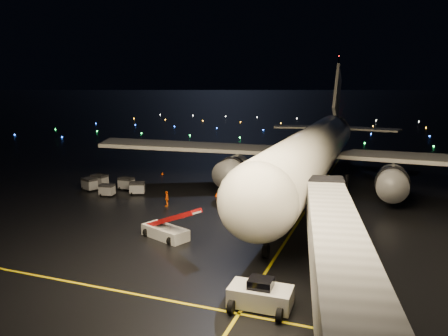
{
  "coord_description": "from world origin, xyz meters",
  "views": [
    {
      "loc": [
        20.07,
        -34.6,
        14.64
      ],
      "look_at": [
        2.86,
        12.0,
        5.0
      ],
      "focal_mm": 35.0,
      "sensor_mm": 36.0,
      "label": 1
    }
  ],
  "objects_px": {
    "pushback_tug": "(261,293)",
    "baggage_cart_0": "(137,188)",
    "baggage_cart_4": "(90,184)",
    "crew_c": "(167,199)",
    "baggage_cart_3": "(100,181)",
    "airliner": "(317,123)",
    "belt_loader": "(165,220)",
    "baggage_cart_2": "(107,190)",
    "baggage_cart_1": "(126,184)"
  },
  "relations": [
    {
      "from": "pushback_tug",
      "to": "baggage_cart_2",
      "type": "height_order",
      "value": "pushback_tug"
    },
    {
      "from": "baggage_cart_0",
      "to": "baggage_cart_2",
      "type": "xyz_separation_m",
      "value": [
        -3.26,
        -2.17,
        -0.04
      ]
    },
    {
      "from": "baggage_cart_0",
      "to": "baggage_cart_4",
      "type": "height_order",
      "value": "baggage_cart_4"
    },
    {
      "from": "pushback_tug",
      "to": "baggage_cart_3",
      "type": "xyz_separation_m",
      "value": [
        -30.92,
        25.15,
        -0.09
      ]
    },
    {
      "from": "airliner",
      "to": "belt_loader",
      "type": "xyz_separation_m",
      "value": [
        -10.19,
        -26.77,
        -7.43
      ]
    },
    {
      "from": "crew_c",
      "to": "baggage_cart_4",
      "type": "distance_m",
      "value": 14.36
    },
    {
      "from": "baggage_cart_1",
      "to": "baggage_cart_4",
      "type": "xyz_separation_m",
      "value": [
        -4.55,
        -2.18,
        0.02
      ]
    },
    {
      "from": "airliner",
      "to": "pushback_tug",
      "type": "relative_size",
      "value": 15.6
    },
    {
      "from": "pushback_tug",
      "to": "baggage_cart_1",
      "type": "height_order",
      "value": "pushback_tug"
    },
    {
      "from": "baggage_cart_1",
      "to": "baggage_cart_3",
      "type": "distance_m",
      "value": 4.41
    },
    {
      "from": "pushback_tug",
      "to": "baggage_cart_0",
      "type": "xyz_separation_m",
      "value": [
        -23.67,
        23.38,
        -0.17
      ]
    },
    {
      "from": "belt_loader",
      "to": "airliner",
      "type": "bearing_deg",
      "value": 90.87
    },
    {
      "from": "belt_loader",
      "to": "crew_c",
      "type": "height_order",
      "value": "belt_loader"
    },
    {
      "from": "airliner",
      "to": "baggage_cart_3",
      "type": "distance_m",
      "value": 32.12
    },
    {
      "from": "crew_c",
      "to": "baggage_cart_0",
      "type": "xyz_separation_m",
      "value": [
        -6.52,
        3.93,
        -0.13
      ]
    },
    {
      "from": "pushback_tug",
      "to": "baggage_cart_1",
      "type": "bearing_deg",
      "value": 135.06
    },
    {
      "from": "belt_loader",
      "to": "baggage_cart_3",
      "type": "height_order",
      "value": "belt_loader"
    },
    {
      "from": "crew_c",
      "to": "baggage_cart_3",
      "type": "xyz_separation_m",
      "value": [
        -13.77,
        5.7,
        -0.06
      ]
    },
    {
      "from": "crew_c",
      "to": "baggage_cart_4",
      "type": "bearing_deg",
      "value": -120.5
    },
    {
      "from": "crew_c",
      "to": "baggage_cart_2",
      "type": "bearing_deg",
      "value": -116.41
    },
    {
      "from": "belt_loader",
      "to": "crew_c",
      "type": "xyz_separation_m",
      "value": [
        -4.97,
        9.86,
        -0.8
      ]
    },
    {
      "from": "baggage_cart_2",
      "to": "crew_c",
      "type": "bearing_deg",
      "value": -19.57
    },
    {
      "from": "baggage_cart_0",
      "to": "baggage_cart_1",
      "type": "distance_m",
      "value": 3.37
    },
    {
      "from": "airliner",
      "to": "baggage_cart_2",
      "type": "relative_size",
      "value": 35.15
    },
    {
      "from": "airliner",
      "to": "baggage_cart_3",
      "type": "height_order",
      "value": "airliner"
    },
    {
      "from": "airliner",
      "to": "baggage_cart_1",
      "type": "height_order",
      "value": "airliner"
    },
    {
      "from": "baggage_cart_4",
      "to": "crew_c",
      "type": "bearing_deg",
      "value": 6.92
    },
    {
      "from": "baggage_cart_4",
      "to": "pushback_tug",
      "type": "bearing_deg",
      "value": -15.29
    },
    {
      "from": "baggage_cart_2",
      "to": "baggage_cart_3",
      "type": "bearing_deg",
      "value": 126.05
    },
    {
      "from": "airliner",
      "to": "baggage_cart_3",
      "type": "xyz_separation_m",
      "value": [
        -28.93,
        -11.21,
        -8.29
      ]
    },
    {
      "from": "pushback_tug",
      "to": "crew_c",
      "type": "relative_size",
      "value": 2.18
    },
    {
      "from": "airliner",
      "to": "baggage_cart_3",
      "type": "bearing_deg",
      "value": -159.12
    },
    {
      "from": "belt_loader",
      "to": "baggage_cart_0",
      "type": "distance_m",
      "value": 17.97
    },
    {
      "from": "crew_c",
      "to": "baggage_cart_3",
      "type": "relative_size",
      "value": 0.91
    },
    {
      "from": "belt_loader",
      "to": "baggage_cart_2",
      "type": "height_order",
      "value": "belt_loader"
    },
    {
      "from": "pushback_tug",
      "to": "baggage_cart_4",
      "type": "height_order",
      "value": "pushback_tug"
    },
    {
      "from": "pushback_tug",
      "to": "baggage_cart_2",
      "type": "bearing_deg",
      "value": 140.36
    },
    {
      "from": "baggage_cart_1",
      "to": "baggage_cart_4",
      "type": "bearing_deg",
      "value": -152.96
    },
    {
      "from": "crew_c",
      "to": "baggage_cart_1",
      "type": "xyz_separation_m",
      "value": [
        -9.36,
        5.73,
        -0.12
      ]
    },
    {
      "from": "baggage_cart_0",
      "to": "baggage_cart_4",
      "type": "relative_size",
      "value": 0.97
    },
    {
      "from": "belt_loader",
      "to": "crew_c",
      "type": "bearing_deg",
      "value": 138.49
    },
    {
      "from": "belt_loader",
      "to": "baggage_cart_2",
      "type": "relative_size",
      "value": 3.92
    },
    {
      "from": "pushback_tug",
      "to": "baggage_cart_1",
      "type": "xyz_separation_m",
      "value": [
        -26.51,
        25.18,
        -0.15
      ]
    },
    {
      "from": "airliner",
      "to": "baggage_cart_0",
      "type": "xyz_separation_m",
      "value": [
        -21.68,
        -12.98,
        -8.36
      ]
    },
    {
      "from": "crew_c",
      "to": "baggage_cart_3",
      "type": "bearing_deg",
      "value": -128.69
    },
    {
      "from": "pushback_tug",
      "to": "baggage_cart_0",
      "type": "bearing_deg",
      "value": 133.94
    },
    {
      "from": "baggage_cart_0",
      "to": "airliner",
      "type": "bearing_deg",
      "value": 6.91
    },
    {
      "from": "baggage_cart_2",
      "to": "pushback_tug",
      "type": "bearing_deg",
      "value": -47.58
    },
    {
      "from": "airliner",
      "to": "baggage_cart_1",
      "type": "xyz_separation_m",
      "value": [
        -24.52,
        -11.18,
        -8.35
      ]
    },
    {
      "from": "baggage_cart_1",
      "to": "airliner",
      "type": "bearing_deg",
      "value": 25.93
    }
  ]
}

